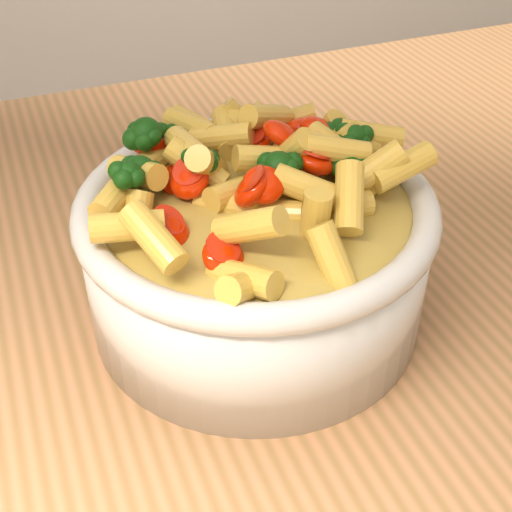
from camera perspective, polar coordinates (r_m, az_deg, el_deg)
name	(u,v)px	position (r m, az deg, el deg)	size (l,w,h in m)	color
table	(267,375)	(0.61, 0.88, -9.48)	(1.20, 0.80, 0.90)	#BA7C4F
serving_bowl	(256,255)	(0.48, 0.00, 0.12)	(0.24, 0.24, 0.10)	silver
pasta_salad	(256,174)	(0.45, 0.00, 6.56)	(0.19, 0.19, 0.04)	gold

